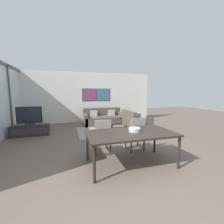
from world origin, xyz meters
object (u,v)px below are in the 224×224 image
object	(u,v)px
dining_chair_centre	(136,133)
fruit_bowl	(135,129)
dining_chair_left	(102,135)
sofa_main	(103,119)
television	(29,116)
sofa_side	(135,123)
dining_table	(131,135)
coffee_table	(111,124)
tv_console	(30,130)

from	to	relation	value
dining_chair_centre	fruit_bowl	distance (m)	0.84
dining_chair_left	dining_chair_centre	xyz separation A→B (m)	(0.99, -0.04, 0.00)
sofa_main	fruit_bowl	xyz separation A→B (m)	(-0.34, -4.56, 0.55)
fruit_bowl	sofa_main	bearing A→B (deg)	85.72
sofa_main	television	bearing A→B (deg)	-158.27
sofa_main	dining_chair_left	bearing A→B (deg)	-103.91
sofa_side	dining_table	distance (m)	3.67
sofa_main	sofa_side	world-z (taller)	same
coffee_table	television	bearing A→B (deg)	177.86
tv_console	sofa_main	world-z (taller)	sofa_main
tv_console	fruit_bowl	world-z (taller)	fruit_bowl
dining_chair_left	dining_chair_centre	size ratio (longest dim) A/B	1.00
fruit_bowl	dining_chair_left	bearing A→B (deg)	129.86
television	sofa_main	distance (m)	3.53
dining_table	coffee_table	bearing A→B (deg)	81.91
television	sofa_main	xyz separation A→B (m)	(3.25, 1.29, -0.50)
sofa_side	fruit_bowl	distance (m)	3.59
dining_table	fruit_bowl	distance (m)	0.17
dining_chair_left	fruit_bowl	xyz separation A→B (m)	(0.61, -0.73, 0.29)
sofa_side	dining_table	size ratio (longest dim) A/B	0.69
sofa_main	dining_chair_centre	xyz separation A→B (m)	(0.04, -3.88, 0.26)
television	sofa_main	world-z (taller)	television
tv_console	television	world-z (taller)	television
dining_chair_left	sofa_side	bearing A→B (deg)	48.83
television	coffee_table	distance (m)	3.28
tv_console	dining_table	bearing A→B (deg)	-49.96
dining_chair_centre	dining_table	bearing A→B (deg)	-123.78
television	dining_chair_centre	bearing A→B (deg)	-38.17
tv_console	sofa_main	distance (m)	3.50
tv_console	dining_chair_left	xyz separation A→B (m)	(2.30, -2.54, 0.32)
television	fruit_bowl	world-z (taller)	television
coffee_table	sofa_side	bearing A→B (deg)	2.14
tv_console	dining_table	world-z (taller)	dining_table
dining_chair_left	dining_chair_centre	bearing A→B (deg)	-2.34
tv_console	coffee_table	world-z (taller)	tv_console
sofa_side	coffee_table	world-z (taller)	sofa_side
coffee_table	fruit_bowl	bearing A→B (deg)	-96.19
sofa_main	dining_chair_left	size ratio (longest dim) A/B	2.13
sofa_main	coffee_table	world-z (taller)	sofa_main
tv_console	sofa_side	world-z (taller)	sofa_side
dining_chair_centre	sofa_main	bearing A→B (deg)	90.58
television	fruit_bowl	distance (m)	4.37
tv_console	coffee_table	distance (m)	3.25
sofa_main	dining_table	xyz separation A→B (m)	(-0.46, -4.62, 0.44)
coffee_table	tv_console	bearing A→B (deg)	177.88
dining_chair_centre	fruit_bowl	xyz separation A→B (m)	(-0.38, -0.69, 0.29)
tv_console	fruit_bowl	xyz separation A→B (m)	(2.90, -3.27, 0.61)
dining_chair_left	tv_console	bearing A→B (deg)	132.10
sofa_main	dining_table	world-z (taller)	sofa_main
sofa_main	dining_table	bearing A→B (deg)	-95.63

